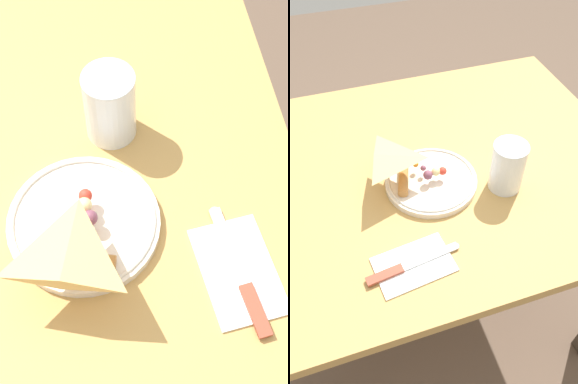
% 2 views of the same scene
% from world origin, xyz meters
% --- Properties ---
extents(ground_plane, '(6.00, 6.00, 0.00)m').
position_xyz_m(ground_plane, '(0.00, 0.00, 0.00)').
color(ground_plane, brown).
extents(dining_table, '(1.09, 0.83, 0.77)m').
position_xyz_m(dining_table, '(0.00, 0.00, 0.66)').
color(dining_table, tan).
rests_on(dining_table, ground_plane).
extents(plate_pizza, '(0.23, 0.23, 0.05)m').
position_xyz_m(plate_pizza, '(-0.01, -0.07, 0.79)').
color(plate_pizza, silver).
rests_on(plate_pizza, dining_table).
extents(milk_glass, '(0.08, 0.08, 0.13)m').
position_xyz_m(milk_glass, '(0.17, -0.13, 0.83)').
color(milk_glass, white).
rests_on(milk_glass, dining_table).
extents(napkin_folded, '(0.17, 0.12, 0.00)m').
position_xyz_m(napkin_folded, '(-0.11, -0.28, 0.77)').
color(napkin_folded, white).
rests_on(napkin_folded, dining_table).
extents(butter_knife, '(0.21, 0.05, 0.01)m').
position_xyz_m(butter_knife, '(-0.12, -0.28, 0.78)').
color(butter_knife, '#99422D').
rests_on(butter_knife, napkin_folded).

